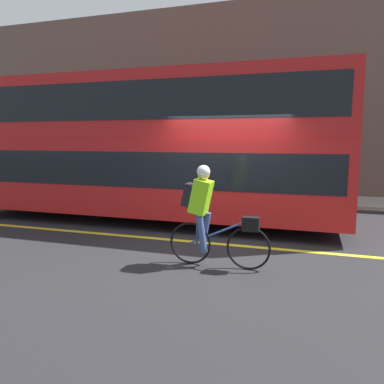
{
  "coord_description": "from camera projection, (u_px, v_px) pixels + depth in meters",
  "views": [
    {
      "loc": [
        1.64,
        -6.86,
        2.05
      ],
      "look_at": [
        -0.58,
        0.09,
        1.0
      ],
      "focal_mm": 35.0,
      "sensor_mm": 36.0,
      "label": 1
    }
  ],
  "objects": [
    {
      "name": "sidewalk_curb",
      "position": [
        259.0,
        198.0,
        12.68
      ],
      "size": [
        60.0,
        2.12,
        0.1
      ],
      "color": "#A8A399",
      "rests_on": "ground_plane"
    },
    {
      "name": "road_center_line",
      "position": [
        220.0,
        244.0,
        7.31
      ],
      "size": [
        50.0,
        0.14,
        0.01
      ],
      "primitive_type": "cube",
      "color": "yellow",
      "rests_on": "ground_plane"
    },
    {
      "name": "street_sign_post",
      "position": [
        305.0,
        156.0,
        11.94
      ],
      "size": [
        0.36,
        0.09,
        2.49
      ],
      "color": "#59595B",
      "rests_on": "sidewalk_curb"
    },
    {
      "name": "building_facade",
      "position": [
        266.0,
        99.0,
        13.34
      ],
      "size": [
        60.0,
        0.3,
        6.85
      ],
      "color": "brown",
      "rests_on": "ground_plane"
    },
    {
      "name": "cyclist_on_bike",
      "position": [
        208.0,
        212.0,
        5.96
      ],
      "size": [
        1.65,
        0.32,
        1.63
      ],
      "color": "black",
      "rests_on": "ground_plane"
    },
    {
      "name": "bus",
      "position": [
        150.0,
        142.0,
        9.22
      ],
      "size": [
        9.32,
        2.45,
        3.52
      ],
      "color": "black",
      "rests_on": "ground_plane"
    },
    {
      "name": "ground_plane",
      "position": [
        219.0,
        245.0,
        7.25
      ],
      "size": [
        80.0,
        80.0,
        0.0
      ],
      "primitive_type": "plane",
      "color": "#232326"
    }
  ]
}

